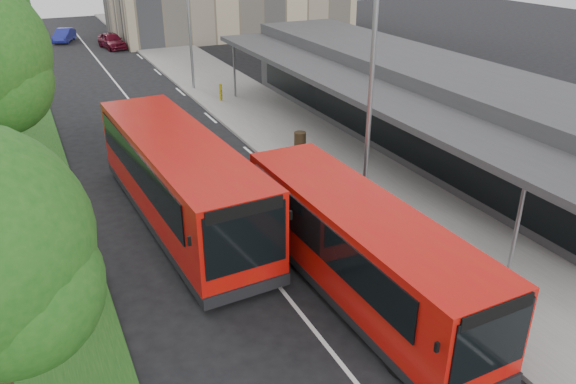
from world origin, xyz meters
name	(u,v)px	position (x,y,z in m)	size (l,w,h in m)	color
ground	(277,284)	(0.00, 0.00, 0.00)	(120.00, 120.00, 0.00)	black
pavement	(231,93)	(6.00, 20.00, 0.07)	(5.00, 80.00, 0.15)	slate
grass_verge	(2,122)	(-7.00, 20.00, 0.05)	(5.00, 80.00, 0.10)	#184115
lane_centre_line	(155,132)	(0.00, 15.00, 0.01)	(0.12, 70.00, 0.01)	silver
kerb_dashes	(194,104)	(3.30, 19.00, 0.01)	(0.12, 56.00, 0.01)	silver
station_building	(416,102)	(10.86, 8.00, 2.04)	(7.70, 26.00, 4.00)	#333336
lamp_post_near	(368,93)	(4.12, 2.00, 4.72)	(1.44, 0.28, 8.00)	gray
lamp_post_far	(187,14)	(4.12, 22.00, 4.72)	(1.44, 0.28, 8.00)	gray
bus_main	(359,249)	(1.90, -1.31, 1.41)	(2.73, 9.80, 2.75)	#B30909
bus_second	(179,180)	(-1.40, 4.96, 1.60)	(3.40, 11.17, 3.12)	#B30909
litter_bin	(300,142)	(5.19, 8.85, 0.64)	(0.54, 0.54, 0.97)	#322414
bollard	(221,92)	(4.82, 18.53, 0.65)	(0.16, 0.16, 0.99)	yellow
car_near	(112,41)	(1.93, 38.45, 0.66)	(1.56, 3.88, 1.32)	#550C1C
car_far	(64,35)	(-1.46, 43.46, 0.59)	(1.25, 3.59, 1.18)	navy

